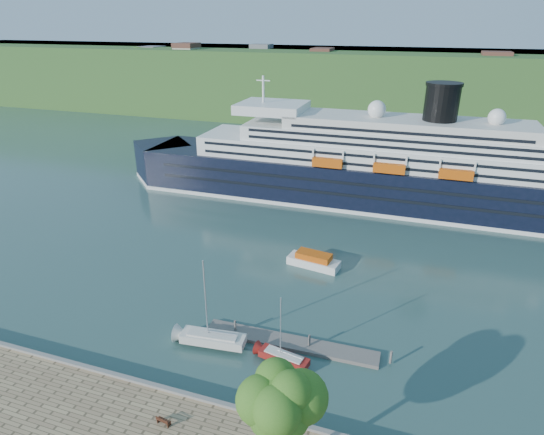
{
  "coord_description": "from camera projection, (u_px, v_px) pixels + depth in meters",
  "views": [
    {
      "loc": [
        16.87,
        -28.91,
        34.18
      ],
      "look_at": [
        -2.99,
        30.0,
        6.93
      ],
      "focal_mm": 30.0,
      "sensor_mm": 36.0,
      "label": 1
    }
  ],
  "objects": [
    {
      "name": "tender_launch",
      "position": [
        314.0,
        260.0,
        67.99
      ],
      "size": [
        8.21,
        3.9,
        2.18
      ],
      "primitive_type": null,
      "rotation": [
        0.0,
        0.0,
        -0.16
      ],
      "color": "#C84E0B",
      "rests_on": "ground"
    },
    {
      "name": "floating_pontoon",
      "position": [
        290.0,
        343.0,
        51.9
      ],
      "size": [
        20.17,
        2.87,
        0.45
      ],
      "primitive_type": null,
      "rotation": [
        0.0,
        0.0,
        0.02
      ],
      "color": "slate",
      "rests_on": "ground"
    },
    {
      "name": "cruise_ship",
      "position": [
        374.0,
        144.0,
        87.7
      ],
      "size": [
        107.15,
        16.44,
        24.04
      ],
      "primitive_type": null,
      "rotation": [
        0.0,
        0.0,
        0.01
      ],
      "color": "black",
      "rests_on": "ground"
    },
    {
      "name": "sailboat_red",
      "position": [
        284.0,
        334.0,
        47.46
      ],
      "size": [
        6.34,
        2.81,
        7.92
      ],
      "primitive_type": null,
      "rotation": [
        0.0,
        0.0,
        -0.19
      ],
      "color": "maroon",
      "rests_on": "ground"
    },
    {
      "name": "promenade_tree",
      "position": [
        279.0,
        420.0,
        34.05
      ],
      "size": [
        6.78,
        6.78,
        11.22
      ],
      "primitive_type": null,
      "color": "#235A17",
      "rests_on": "promenade"
    },
    {
      "name": "sailboat_white_near",
      "position": [
        211.0,
        308.0,
        49.56
      ],
      "size": [
        8.35,
        3.11,
        10.54
      ],
      "primitive_type": null,
      "rotation": [
        0.0,
        0.0,
        0.11
      ],
      "color": "silver",
      "rests_on": "ground"
    },
    {
      "name": "far_hillside",
      "position": [
        381.0,
        85.0,
        164.77
      ],
      "size": [
        400.0,
        50.0,
        24.0
      ],
      "primitive_type": "cube",
      "color": "#315723",
      "rests_on": "ground"
    },
    {
      "name": "park_bench",
      "position": [
        164.0,
        420.0,
        40.36
      ],
      "size": [
        1.47,
        0.77,
        0.9
      ],
      "primitive_type": null,
      "rotation": [
        0.0,
        0.0,
        -0.14
      ],
      "color": "#492214",
      "rests_on": "promenade"
    },
    {
      "name": "ground",
      "position": [
        202.0,
        406.0,
        43.75
      ],
      "size": [
        400.0,
        400.0,
        0.0
      ],
      "primitive_type": "plane",
      "color": "#2A4B47",
      "rests_on": "ground"
    },
    {
      "name": "quay_coping",
      "position": [
        200.0,
        398.0,
        43.11
      ],
      "size": [
        220.0,
        0.5,
        0.3
      ],
      "primitive_type": "cube",
      "color": "slate",
      "rests_on": "promenade"
    }
  ]
}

